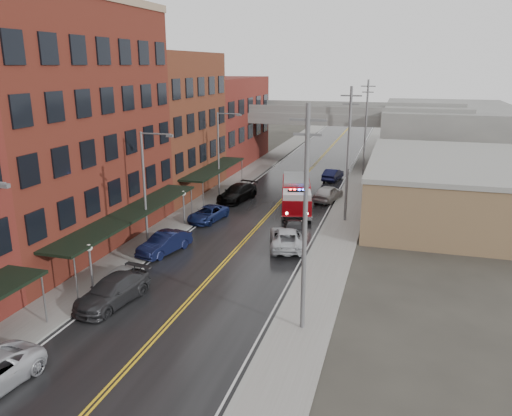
# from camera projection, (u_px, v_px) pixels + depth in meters

# --- Properties ---
(road) EXTENTS (11.00, 160.00, 0.02)m
(road) POSITION_uv_depth(u_px,v_px,m) (253.00, 231.00, 42.66)
(road) COLOR black
(road) RESTS_ON ground
(sidewalk_left) EXTENTS (3.00, 160.00, 0.15)m
(sidewalk_left) POSITION_uv_depth(u_px,v_px,m) (175.00, 223.00, 44.60)
(sidewalk_left) COLOR slate
(sidewalk_left) RESTS_ON ground
(sidewalk_right) EXTENTS (3.00, 160.00, 0.15)m
(sidewalk_right) POSITION_uv_depth(u_px,v_px,m) (339.00, 239.00, 40.68)
(sidewalk_right) COLOR slate
(sidewalk_right) RESTS_ON ground
(curb_left) EXTENTS (0.30, 160.00, 0.15)m
(curb_left) POSITION_uv_depth(u_px,v_px,m) (192.00, 225.00, 44.16)
(curb_left) COLOR gray
(curb_left) RESTS_ON ground
(curb_right) EXTENTS (0.30, 160.00, 0.15)m
(curb_right) POSITION_uv_depth(u_px,v_px,m) (319.00, 237.00, 41.12)
(curb_right) COLOR gray
(curb_right) RESTS_ON ground
(brick_building_b) EXTENTS (9.00, 20.00, 18.00)m
(brick_building_b) POSITION_uv_depth(u_px,v_px,m) (56.00, 130.00, 37.28)
(brick_building_b) COLOR #592317
(brick_building_b) RESTS_ON ground
(brick_building_c) EXTENTS (9.00, 15.00, 15.00)m
(brick_building_c) POSITION_uv_depth(u_px,v_px,m) (163.00, 125.00, 53.84)
(brick_building_c) COLOR #5F2C1C
(brick_building_c) RESTS_ON ground
(brick_building_far) EXTENTS (9.00, 20.00, 12.00)m
(brick_building_far) POSITION_uv_depth(u_px,v_px,m) (220.00, 121.00, 70.40)
(brick_building_far) COLOR maroon
(brick_building_far) RESTS_ON ground
(tan_building) EXTENTS (14.00, 22.00, 5.00)m
(tan_building) POSITION_uv_depth(u_px,v_px,m) (446.00, 189.00, 46.89)
(tan_building) COLOR olive
(tan_building) RESTS_ON ground
(right_far_block) EXTENTS (18.00, 30.00, 8.00)m
(right_far_block) POSITION_uv_depth(u_px,v_px,m) (447.00, 133.00, 73.61)
(right_far_block) COLOR slate
(right_far_block) RESTS_ON ground
(awning_1) EXTENTS (2.60, 18.00, 3.09)m
(awning_1) POSITION_uv_depth(u_px,v_px,m) (131.00, 214.00, 37.39)
(awning_1) COLOR black
(awning_1) RESTS_ON ground
(awning_2) EXTENTS (2.60, 13.00, 3.09)m
(awning_2) POSITION_uv_depth(u_px,v_px,m) (214.00, 169.00, 53.53)
(awning_2) COLOR black
(awning_2) RESTS_ON ground
(globe_lamp_1) EXTENTS (0.44, 0.44, 3.12)m
(globe_lamp_1) POSITION_uv_depth(u_px,v_px,m) (90.00, 257.00, 30.82)
(globe_lamp_1) COLOR #59595B
(globe_lamp_1) RESTS_ON ground
(globe_lamp_2) EXTENTS (0.44, 0.44, 3.12)m
(globe_lamp_2) POSITION_uv_depth(u_px,v_px,m) (183.00, 200.00, 43.74)
(globe_lamp_2) COLOR #59595B
(globe_lamp_2) RESTS_ON ground
(street_lamp_1) EXTENTS (2.64, 0.22, 9.00)m
(street_lamp_1) POSITION_uv_depth(u_px,v_px,m) (147.00, 183.00, 37.45)
(street_lamp_1) COLOR #59595B
(street_lamp_1) RESTS_ON ground
(street_lamp_2) EXTENTS (2.64, 0.22, 9.00)m
(street_lamp_2) POSITION_uv_depth(u_px,v_px,m) (221.00, 149.00, 52.21)
(street_lamp_2) COLOR #59595B
(street_lamp_2) RESTS_ON ground
(utility_pole_0) EXTENTS (1.80, 0.24, 12.00)m
(utility_pole_0) POSITION_uv_depth(u_px,v_px,m) (305.00, 218.00, 25.14)
(utility_pole_0) COLOR #59595B
(utility_pole_0) RESTS_ON ground
(utility_pole_1) EXTENTS (1.80, 0.24, 12.00)m
(utility_pole_1) POSITION_uv_depth(u_px,v_px,m) (348.00, 153.00, 43.59)
(utility_pole_1) COLOR #59595B
(utility_pole_1) RESTS_ON ground
(utility_pole_2) EXTENTS (1.80, 0.24, 12.00)m
(utility_pole_2) POSITION_uv_depth(u_px,v_px,m) (366.00, 127.00, 62.04)
(utility_pole_2) COLOR #59595B
(utility_pole_2) RESTS_ON ground
(overpass) EXTENTS (40.00, 10.00, 7.50)m
(overpass) POSITION_uv_depth(u_px,v_px,m) (318.00, 121.00, 70.52)
(overpass) COLOR slate
(overpass) RESTS_ON ground
(fire_truck) EXTENTS (4.81, 8.82, 3.08)m
(fire_truck) POSITION_uv_depth(u_px,v_px,m) (296.00, 194.00, 48.15)
(fire_truck) COLOR maroon
(fire_truck) RESTS_ON ground
(parked_car_left_3) EXTENTS (2.97, 5.73, 1.59)m
(parked_car_left_3) POSITION_uv_depth(u_px,v_px,m) (113.00, 291.00, 29.63)
(parked_car_left_3) COLOR #292A2C
(parked_car_left_3) RESTS_ON ground
(parked_car_left_4) EXTENTS (2.05, 4.06, 1.33)m
(parked_car_left_4) POSITION_uv_depth(u_px,v_px,m) (119.00, 279.00, 31.64)
(parked_car_left_4) COLOR #BCBCBC
(parked_car_left_4) RESTS_ON ground
(parked_car_left_5) EXTENTS (2.82, 5.02, 1.57)m
(parked_car_left_5) POSITION_uv_depth(u_px,v_px,m) (165.00, 243.00, 37.59)
(parked_car_left_5) COLOR black
(parked_car_left_5) RESTS_ON ground
(parked_car_left_6) EXTENTS (2.94, 5.06, 1.33)m
(parked_car_left_6) POSITION_uv_depth(u_px,v_px,m) (208.00, 214.00, 45.38)
(parked_car_left_6) COLOR #15204F
(parked_car_left_6) RESTS_ON ground
(parked_car_left_7) EXTENTS (3.45, 6.09, 1.66)m
(parked_car_left_7) POSITION_uv_depth(u_px,v_px,m) (237.00, 193.00, 52.12)
(parked_car_left_7) COLOR black
(parked_car_left_7) RESTS_ON ground
(parked_car_right_0) EXTENTS (3.89, 6.05, 1.55)m
(parked_car_right_0) POSITION_uv_depth(u_px,v_px,m) (287.00, 238.00, 38.75)
(parked_car_right_0) COLOR #B4B7BD
(parked_car_right_0) RESTS_ON ground
(parked_car_right_1) EXTENTS (2.85, 5.14, 1.41)m
(parked_car_right_1) POSITION_uv_depth(u_px,v_px,m) (294.00, 228.00, 41.31)
(parked_car_right_1) COLOR black
(parked_car_right_1) RESTS_ON ground
(parked_car_right_2) EXTENTS (2.95, 5.14, 1.65)m
(parked_car_right_2) POSITION_uv_depth(u_px,v_px,m) (328.00, 193.00, 52.06)
(parked_car_right_2) COLOR #B7B7B7
(parked_car_right_2) RESTS_ON ground
(parked_car_right_3) EXTENTS (2.22, 4.64, 1.47)m
(parked_car_right_3) POSITION_uv_depth(u_px,v_px,m) (333.00, 174.00, 61.27)
(parked_car_right_3) COLOR black
(parked_car_right_3) RESTS_ON ground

